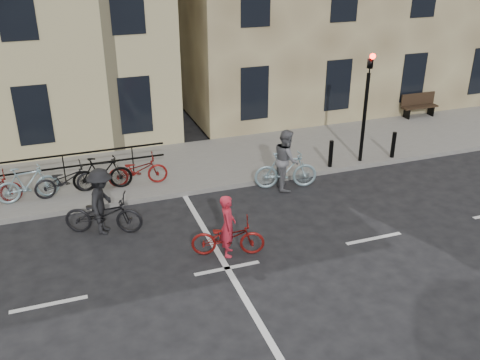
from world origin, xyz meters
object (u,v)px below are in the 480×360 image
object	(u,v)px
bench	(419,104)
cyclist_pink	(228,234)
cyclist_dark	(103,208)
cyclist_grey	(286,165)
traffic_light	(367,95)

from	to	relation	value
bench	cyclist_pink	xyz separation A→B (m)	(-10.78, -7.14, -0.12)
cyclist_pink	cyclist_dark	size ratio (longest dim) A/B	0.88
cyclist_grey	cyclist_dark	distance (m)	5.65
cyclist_pink	cyclist_dark	world-z (taller)	cyclist_dark
cyclist_dark	cyclist_grey	bearing A→B (deg)	-60.43
bench	cyclist_dark	world-z (taller)	cyclist_dark
cyclist_grey	cyclist_dark	size ratio (longest dim) A/B	0.94
cyclist_pink	cyclist_grey	size ratio (longest dim) A/B	0.94
traffic_light	cyclist_dark	distance (m)	9.03
traffic_light	cyclist_grey	distance (m)	3.63
traffic_light	cyclist_dark	size ratio (longest dim) A/B	1.82
bench	cyclist_pink	distance (m)	12.93
traffic_light	bench	size ratio (longest dim) A/B	2.44
cyclist_grey	cyclist_dark	bearing A→B (deg)	112.14
traffic_light	bench	bearing A→B (deg)	35.25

